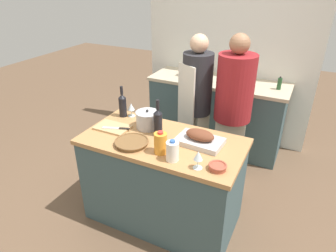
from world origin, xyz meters
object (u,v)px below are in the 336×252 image
(wine_glass_left, at_px, (198,156))
(condiment_bottle_extra, at_px, (252,81))
(condiment_bottle_tall, at_px, (279,84))
(person_cook_aproned, at_px, (196,102))
(stand_mixer, at_px, (194,67))
(person_cook_guest, at_px, (233,109))
(wine_bottle_green, at_px, (123,105))
(stock_pot, at_px, (148,120))
(mixing_bowl, at_px, (218,167))
(milk_jug, at_px, (172,151))
(wine_bottle_dark, at_px, (158,121))
(knife_chef, at_px, (117,128))
(cutting_board, at_px, (113,127))
(condiment_bottle_short, at_px, (231,77))
(wine_glass_right, at_px, (131,107))
(roasting_pan, at_px, (200,139))
(wicker_basket, at_px, (132,142))
(juice_jug, at_px, (161,143))

(wine_glass_left, height_order, condiment_bottle_extra, condiment_bottle_extra)
(condiment_bottle_tall, distance_m, person_cook_aproned, 1.04)
(stand_mixer, relative_size, person_cook_guest, 0.18)
(wine_bottle_green, bearing_deg, stock_pot, -17.27)
(mixing_bowl, xyz_separation_m, milk_jug, (-0.35, -0.03, 0.05))
(wine_bottle_dark, relative_size, knife_chef, 1.34)
(stand_mixer, bearing_deg, cutting_board, -95.78)
(knife_chef, distance_m, condiment_bottle_extra, 1.77)
(cutting_board, height_order, mixing_bowl, mixing_bowl)
(cutting_board, height_order, wine_bottle_dark, wine_bottle_dark)
(cutting_board, xyz_separation_m, condiment_bottle_tall, (1.23, 1.58, 0.11))
(cutting_board, height_order, wine_glass_left, wine_glass_left)
(mixing_bowl, relative_size, condiment_bottle_short, 0.68)
(stock_pot, xyz_separation_m, condiment_bottle_short, (0.40, 1.34, 0.07))
(stock_pot, bearing_deg, wine_glass_right, 151.76)
(stock_pot, bearing_deg, mixing_bowl, -24.05)
(cutting_board, distance_m, knife_chef, 0.06)
(stand_mixer, distance_m, person_cook_guest, 1.05)
(wine_glass_right, relative_size, knife_chef, 0.56)
(condiment_bottle_extra, distance_m, person_cook_aproned, 0.80)
(wine_bottle_green, xyz_separation_m, wine_glass_right, (0.08, 0.04, -0.03))
(roasting_pan, xyz_separation_m, wicker_basket, (-0.50, -0.26, -0.03))
(condiment_bottle_tall, bearing_deg, wine_bottle_green, -134.32)
(roasting_pan, bearing_deg, condiment_bottle_short, 95.52)
(wicker_basket, bearing_deg, juice_jug, -0.78)
(wine_glass_left, xyz_separation_m, person_cook_guest, (-0.03, 1.07, -0.06))
(cutting_board, distance_m, stand_mixer, 1.60)
(stock_pot, distance_m, person_cook_guest, 0.91)
(wicker_basket, xyz_separation_m, milk_jug, (0.40, -0.06, 0.06))
(roasting_pan, bearing_deg, cutting_board, -173.18)
(condiment_bottle_tall, xyz_separation_m, condiment_bottle_extra, (-0.31, -0.06, 0.00))
(person_cook_guest, bearing_deg, wine_glass_left, -97.37)
(wine_glass_left, relative_size, knife_chef, 0.58)
(stock_pot, bearing_deg, person_cook_guest, 48.00)
(roasting_pan, relative_size, juice_jug, 2.08)
(person_cook_aproned, bearing_deg, wicker_basket, -72.42)
(wine_glass_left, relative_size, condiment_bottle_extra, 0.89)
(juice_jug, xyz_separation_m, wine_glass_right, (-0.57, 0.47, 0.01))
(cutting_board, relative_size, wine_bottle_green, 1.01)
(mixing_bowl, bearing_deg, wine_bottle_green, 157.93)
(condiment_bottle_short, distance_m, person_cook_guest, 0.71)
(milk_jug, height_order, person_cook_guest, person_cook_guest)
(knife_chef, bearing_deg, condiment_bottle_short, 67.81)
(cutting_board, distance_m, mixing_bowl, 1.08)
(milk_jug, height_order, wine_bottle_green, wine_bottle_green)
(milk_jug, relative_size, condiment_bottle_extra, 1.07)
(wine_bottle_green, relative_size, stand_mixer, 1.03)
(juice_jug, bearing_deg, condiment_bottle_extra, 78.72)
(stand_mixer, bearing_deg, knife_chef, -93.65)
(juice_jug, relative_size, wine_glass_right, 1.38)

